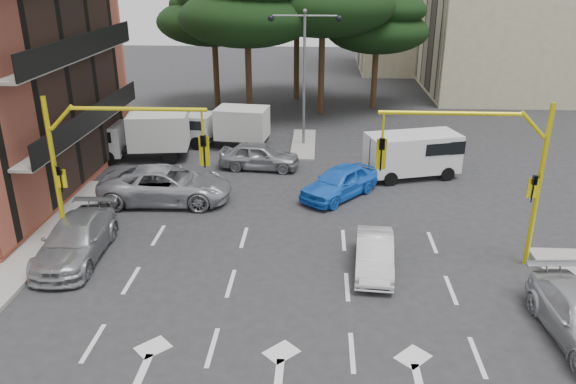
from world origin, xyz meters
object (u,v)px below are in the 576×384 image
Objects in this scene: car_white_hatch at (374,254)px; car_silver_cross_b at (260,156)px; signal_mast_left at (101,156)px; signal_mast_right at (489,163)px; car_blue_compact at (340,182)px; car_silver_cross_a at (166,185)px; car_silver_wagon at (76,240)px; box_truck_a at (142,137)px; street_lamp_center at (304,55)px; van_white at (412,155)px; box_truck_b at (228,127)px.

car_silver_cross_b is (-5.22, 10.50, 0.11)m from car_white_hatch.
signal_mast_right is at bearing 0.00° from signal_mast_left.
car_blue_compact is at bearing -126.86° from car_silver_cross_b.
car_silver_cross_a is at bearing 151.77° from car_white_hatch.
box_truck_a is at bearing 91.91° from car_silver_wagon.
car_white_hatch is (3.00, -14.77, -4.81)m from street_lamp_center.
van_white is (11.75, 4.00, 0.33)m from car_silver_cross_a.
box_truck_b is at bearing -67.43° from box_truck_a.
signal_mast_left is 1.37× the size of car_blue_compact.
car_silver_cross_b is at bearing -107.74° from box_truck_a.
car_silver_wagon reaches higher than car_silver_cross_b.
signal_mast_left reaches higher than car_blue_compact.
car_silver_wagon is at bearing 158.31° from car_silver_cross_a.
box_truck_b is at bearing 36.06° from car_silver_cross_b.
car_white_hatch is 0.88× the size of car_silver_cross_b.
signal_mast_left is at bearing -70.67° from van_white.
car_silver_cross_b is at bearing 57.79° from car_silver_wagon.
box_truck_a is (-6.70, 1.20, 0.58)m from car_silver_cross_b.
signal_mast_right is 1.61× the size of car_white_hatch.
signal_mast_right is 5.07m from car_white_hatch.
car_blue_compact is 11.88m from car_silver_wagon.
car_white_hatch is at bearing -4.22° from car_silver_wagon.
box_truck_a reaches higher than car_silver_cross_a.
box_truck_a is (-15.72, 10.94, -2.58)m from signal_mast_right.
street_lamp_center is 10.29m from box_truck_a.
box_truck_b is at bearing -12.13° from car_silver_cross_a.
car_silver_cross_b is 0.86× the size of box_truck_b.
car_silver_cross_a reaches higher than car_silver_cross_b.
car_white_hatch is 6.88m from car_blue_compact.
car_blue_compact is (8.75, 6.04, -3.14)m from signal_mast_left.
box_truck_a is at bearing 84.70° from car_silver_cross_b.
signal_mast_right is at bearing -113.23° from car_silver_cross_a.
signal_mast_right reaches higher than car_silver_cross_b.
box_truck_a is (-10.86, 4.90, 0.56)m from car_blue_compact.
signal_mast_left is 0.77× the size of street_lamp_center.
street_lamp_center reaches higher than box_truck_b.
car_blue_compact reaches higher than car_white_hatch.
car_silver_wagon is at bearing -178.21° from signal_mast_right.
box_truck_b reaches higher than car_silver_wagon.
box_truck_a is at bearing 127.03° from box_truck_b.
car_blue_compact is at bearing 30.52° from car_silver_wagon.
car_white_hatch is 0.81× the size of van_white.
street_lamp_center is at bearing -35.75° from car_silver_cross_a.
signal_mast_left is 15.65m from street_lamp_center.
box_truck_a is (-8.92, -3.07, -4.12)m from street_lamp_center.
car_silver_cross_b is (4.59, 9.75, -3.16)m from signal_mast_left.
car_silver_cross_a is at bearing 158.68° from signal_mast_right.
car_silver_cross_a is (1.97, 5.47, 0.09)m from car_silver_wagon.
car_white_hatch is at bearing -124.47° from car_silver_cross_a.
signal_mast_left is 11.22m from car_silver_cross_b.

